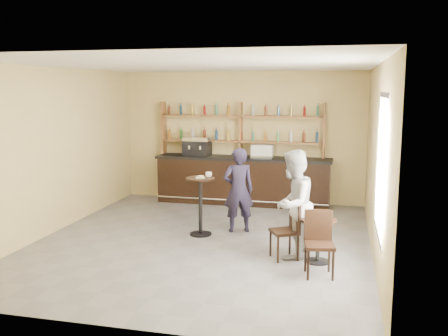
% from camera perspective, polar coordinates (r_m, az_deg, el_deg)
% --- Properties ---
extents(floor, '(7.00, 7.00, 0.00)m').
position_cam_1_polar(floor, '(9.33, -2.37, -8.32)').
color(floor, slate).
rests_on(floor, ground).
extents(ceiling, '(7.00, 7.00, 0.00)m').
position_cam_1_polar(ceiling, '(8.91, -2.51, 11.71)').
color(ceiling, white).
rests_on(ceiling, wall_back).
extents(wall_back, '(7.00, 0.00, 7.00)m').
position_cam_1_polar(wall_back, '(12.36, 2.04, 3.56)').
color(wall_back, tan).
rests_on(wall_back, floor).
extents(wall_front, '(7.00, 0.00, 7.00)m').
position_cam_1_polar(wall_front, '(5.75, -12.10, -3.07)').
color(wall_front, tan).
rests_on(wall_front, floor).
extents(wall_left, '(0.00, 7.00, 7.00)m').
position_cam_1_polar(wall_left, '(10.22, -18.84, 1.91)').
color(wall_left, tan).
rests_on(wall_left, floor).
extents(wall_right, '(0.00, 7.00, 7.00)m').
position_cam_1_polar(wall_right, '(8.66, 17.02, 0.79)').
color(wall_right, tan).
rests_on(wall_right, floor).
extents(window_pane, '(0.00, 2.00, 2.00)m').
position_cam_1_polar(window_pane, '(7.46, 17.53, 0.25)').
color(window_pane, white).
rests_on(window_pane, wall_right).
extents(window_frame, '(0.04, 1.70, 2.10)m').
position_cam_1_polar(window_frame, '(7.46, 17.48, 0.26)').
color(window_frame, black).
rests_on(window_frame, wall_right).
extents(shelf_unit, '(4.00, 0.26, 1.40)m').
position_cam_1_polar(shelf_unit, '(12.22, 1.92, 4.48)').
color(shelf_unit, brown).
rests_on(shelf_unit, wall_back).
extents(liquor_bottles, '(3.68, 0.10, 1.00)m').
position_cam_1_polar(liquor_bottles, '(12.21, 1.93, 5.28)').
color(liquor_bottles, '#8C5919').
rests_on(liquor_bottles, shelf_unit).
extents(bar_counter, '(4.25, 0.83, 1.15)m').
position_cam_1_polar(bar_counter, '(12.15, 2.17, -1.42)').
color(bar_counter, black).
rests_on(bar_counter, floor).
extents(espresso_machine, '(0.66, 0.44, 0.46)m').
position_cam_1_polar(espresso_machine, '(12.30, -3.09, 2.50)').
color(espresso_machine, black).
rests_on(espresso_machine, bar_counter).
extents(pastry_case, '(0.57, 0.48, 0.31)m').
position_cam_1_polar(pastry_case, '(11.95, 4.45, 1.94)').
color(pastry_case, silver).
rests_on(pastry_case, bar_counter).
extents(pedestal_table, '(0.64, 0.64, 1.12)m').
position_cam_1_polar(pedestal_table, '(9.56, -2.71, -4.41)').
color(pedestal_table, black).
rests_on(pedestal_table, floor).
extents(napkin, '(0.21, 0.21, 0.00)m').
position_cam_1_polar(napkin, '(9.45, -2.73, -1.10)').
color(napkin, white).
rests_on(napkin, pedestal_table).
extents(donut, '(0.14, 0.14, 0.04)m').
position_cam_1_polar(donut, '(9.43, -2.69, -0.98)').
color(donut, '#BA8344').
rests_on(donut, napkin).
extents(cup_pedestal, '(0.15, 0.15, 0.10)m').
position_cam_1_polar(cup_pedestal, '(9.49, -1.76, -0.76)').
color(cup_pedestal, white).
rests_on(cup_pedestal, pedestal_table).
extents(man_main, '(0.71, 0.60, 1.66)m').
position_cam_1_polar(man_main, '(9.72, 1.66, -2.53)').
color(man_main, black).
rests_on(man_main, floor).
extents(cafe_table, '(0.61, 0.61, 0.73)m').
position_cam_1_polar(cafe_table, '(8.26, 10.68, -8.16)').
color(cafe_table, black).
rests_on(cafe_table, floor).
extents(cup_cafe, '(0.12, 0.12, 0.10)m').
position_cam_1_polar(cup_cafe, '(8.15, 11.12, -5.41)').
color(cup_cafe, white).
rests_on(cup_cafe, cafe_table).
extents(chair_west, '(0.56, 0.56, 0.95)m').
position_cam_1_polar(chair_west, '(8.32, 6.91, -7.15)').
color(chair_west, black).
rests_on(chair_west, floor).
extents(chair_south, '(0.50, 0.50, 0.98)m').
position_cam_1_polar(chair_south, '(7.65, 10.85, -8.59)').
color(chair_south, black).
rests_on(chair_south, floor).
extents(patron_second, '(0.91, 1.04, 1.80)m').
position_cam_1_polar(patron_second, '(8.33, 7.87, -4.11)').
color(patron_second, '#929397').
rests_on(patron_second, floor).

